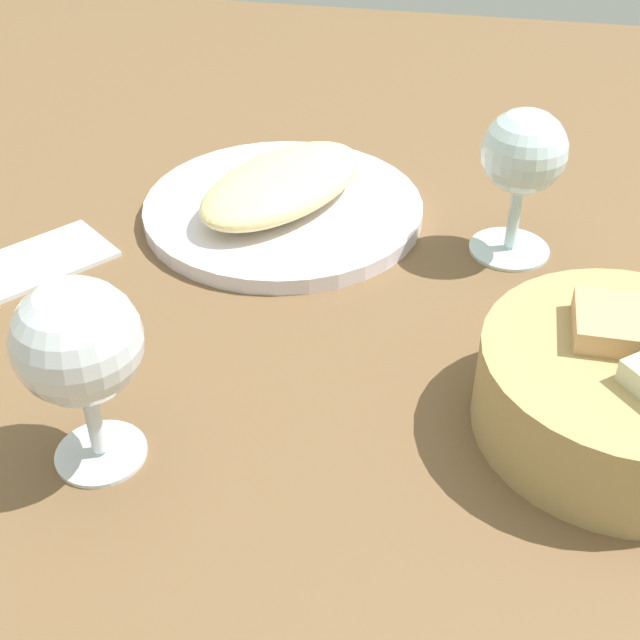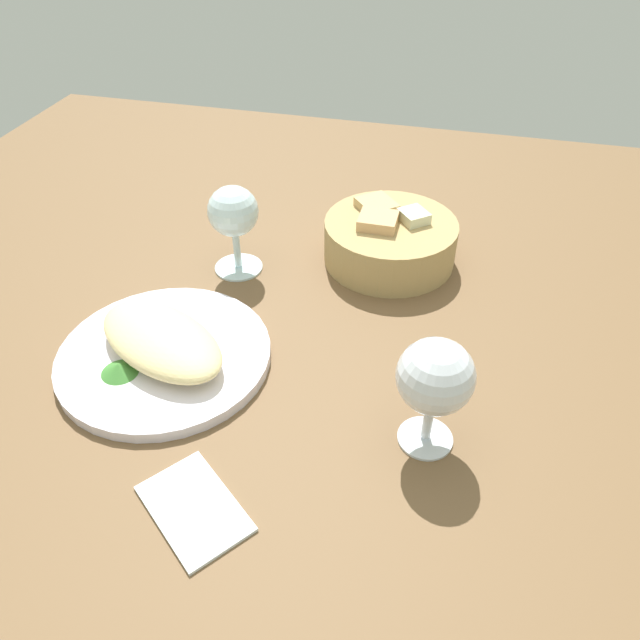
{
  "view_description": "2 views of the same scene",
  "coord_description": "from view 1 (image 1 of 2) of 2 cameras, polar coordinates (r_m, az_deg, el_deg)",
  "views": [
    {
      "loc": [
        56.32,
        8.88,
        39.66
      ],
      "look_at": [
        10.11,
        -0.3,
        4.02
      ],
      "focal_mm": 48.54,
      "sensor_mm": 36.0,
      "label": 1
    },
    {
      "loc": [
        20.67,
        -54.15,
        49.82
      ],
      "look_at": [
        7.84,
        -2.54,
        5.64
      ],
      "focal_mm": 34.14,
      "sensor_mm": 36.0,
      "label": 2
    }
  ],
  "objects": [
    {
      "name": "wine_glass_far",
      "position": [
        0.71,
        13.22,
        10.21
      ],
      "size": [
        6.9,
        6.9,
        12.67
      ],
      "color": "silver",
      "rests_on": "ground_plane"
    },
    {
      "name": "folded_napkin",
      "position": [
        0.76,
        -17.86,
        3.92
      ],
      "size": [
        12.97,
        12.3,
        0.8
      ],
      "primitive_type": "cube",
      "rotation": [
        0.0,
        0.0,
        2.47
      ],
      "color": "white",
      "rests_on": "ground_plane"
    },
    {
      "name": "wine_glass_near",
      "position": [
        0.51,
        -15.65,
        -1.76
      ],
      "size": [
        7.58,
        7.58,
        12.95
      ],
      "color": "silver",
      "rests_on": "ground_plane"
    },
    {
      "name": "ground_plane",
      "position": [
        0.7,
        1.86,
        1.59
      ],
      "size": [
        140.0,
        140.0,
        2.0
      ],
      "primitive_type": "cube",
      "color": "brown"
    },
    {
      "name": "bread_basket",
      "position": [
        0.58,
        19.59,
        -4.18
      ],
      "size": [
        18.7,
        18.7,
        7.82
      ],
      "color": "tan",
      "rests_on": "ground_plane"
    },
    {
      "name": "omelette",
      "position": [
        0.77,
        -2.49,
        8.94
      ],
      "size": [
        20.73,
        17.09,
        3.66
      ],
      "primitive_type": "ellipsoid",
      "rotation": [
        0.0,
        0.0,
        -0.48
      ],
      "color": "beige",
      "rests_on": "plate"
    },
    {
      "name": "plate",
      "position": [
        0.79,
        -2.44,
        7.32
      ],
      "size": [
        25.01,
        25.01,
        1.4
      ],
      "primitive_type": "cylinder",
      "color": "white",
      "rests_on": "ground_plane"
    },
    {
      "name": "lettuce_garnish",
      "position": [
        0.82,
        -4.95,
        9.53
      ],
      "size": [
        4.25,
        4.25,
        1.26
      ],
      "primitive_type": "cone",
      "color": "#3D7F32",
      "rests_on": "plate"
    }
  ]
}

